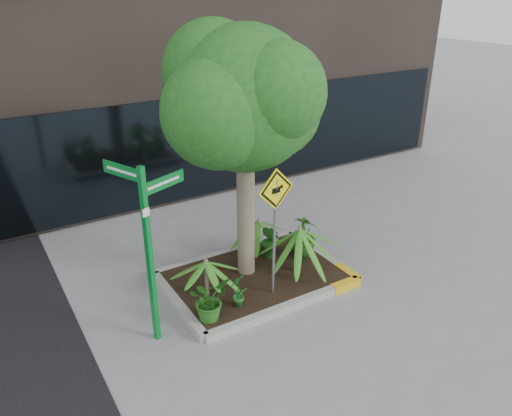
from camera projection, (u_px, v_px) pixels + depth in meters
ground at (254, 292)px, 9.20m from camera, size 80.00×80.00×0.00m
planter at (257, 277)px, 9.48m from camera, size 3.35×2.36×0.15m
tree at (244, 99)px, 8.25m from camera, size 3.15×2.79×4.72m
palm_front at (300, 229)px, 9.21m from camera, size 1.08×1.08×1.20m
palm_left at (206, 262)px, 8.62m from camera, size 0.79×0.79×0.87m
palm_back at (258, 221)px, 10.10m from camera, size 0.78×0.78×0.86m
shrub_a at (209, 300)px, 8.10m from camera, size 0.85×0.85×0.72m
shrub_b at (305, 236)px, 9.98m from camera, size 0.64×0.64×0.87m
shrub_c at (238, 290)px, 8.44m from camera, size 0.47×0.47×0.63m
shrub_d at (270, 241)px, 9.91m from camera, size 0.44×0.44×0.74m
street_sign_post at (148, 236)px, 7.34m from camera, size 1.07×0.82×2.92m
cattle_sign at (275, 212)px, 8.26m from camera, size 0.72×0.13×2.36m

